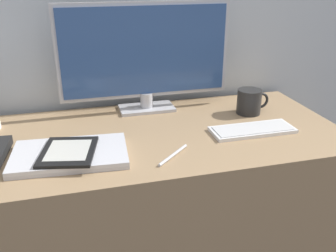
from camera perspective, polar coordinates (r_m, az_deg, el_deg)
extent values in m
cube|color=#997A56|center=(1.43, -2.64, -14.93)|extent=(1.30, 0.59, 0.75)
cube|color=#B7B7BC|center=(1.44, -3.26, 2.73)|extent=(0.21, 0.11, 0.01)
cylinder|color=#B7B7BC|center=(1.43, -3.29, 4.00)|extent=(0.05, 0.05, 0.06)
cube|color=#B7B7BC|center=(1.39, -3.52, 11.36)|extent=(0.63, 0.01, 0.34)
cube|color=#2D4C84|center=(1.38, -3.45, 11.29)|extent=(0.61, 0.01, 0.32)
cube|color=silver|center=(1.28, 12.75, -0.59)|extent=(0.28, 0.11, 0.01)
cube|color=silver|center=(1.27, 12.83, -0.34)|extent=(0.26, 0.09, 0.00)
cube|color=#BCBCC1|center=(1.12, -14.67, -4.45)|extent=(0.34, 0.22, 0.01)
cube|color=silver|center=(1.11, -14.73, -3.95)|extent=(0.34, 0.22, 0.01)
cube|color=black|center=(1.10, -14.93, -3.79)|extent=(0.18, 0.21, 0.01)
cube|color=beige|center=(1.09, -14.96, -3.55)|extent=(0.14, 0.15, 0.00)
cylinder|color=black|center=(1.42, 12.24, 3.65)|extent=(0.09, 0.09, 0.09)
torus|color=black|center=(1.44, 13.98, 3.79)|extent=(0.06, 0.01, 0.06)
cylinder|color=silver|center=(1.09, 0.78, -4.44)|extent=(0.11, 0.11, 0.01)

